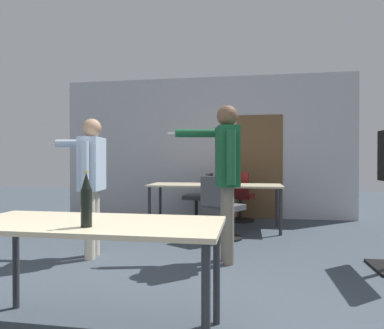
{
  "coord_description": "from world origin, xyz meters",
  "views": [
    {
      "loc": [
        0.89,
        -1.5,
        1.14
      ],
      "look_at": [
        0.25,
        2.38,
        1.1
      ],
      "focal_mm": 32.0,
      "sensor_mm": 36.0,
      "label": 1
    }
  ],
  "objects_px": {
    "person_center_tall": "(91,173)",
    "office_chair_near_pushed": "(222,210)",
    "office_chair_far_left": "(239,198)",
    "person_far_watching": "(226,166)",
    "beer_bottle": "(86,201)",
    "office_chair_mid_tucked": "(200,199)"
  },
  "relations": [
    {
      "from": "office_chair_far_left",
      "to": "person_far_watching",
      "type": "bearing_deg",
      "value": -78.53
    },
    {
      "from": "person_center_tall",
      "to": "office_chair_mid_tucked",
      "type": "relative_size",
      "value": 1.82
    },
    {
      "from": "person_far_watching",
      "to": "office_chair_near_pushed",
      "type": "bearing_deg",
      "value": -5.79
    },
    {
      "from": "person_far_watching",
      "to": "beer_bottle",
      "type": "bearing_deg",
      "value": 147.4
    },
    {
      "from": "office_chair_far_left",
      "to": "beer_bottle",
      "type": "relative_size",
      "value": 2.79
    },
    {
      "from": "person_center_tall",
      "to": "beer_bottle",
      "type": "bearing_deg",
      "value": -161.57
    },
    {
      "from": "office_chair_far_left",
      "to": "beer_bottle",
      "type": "distance_m",
      "value": 4.65
    },
    {
      "from": "person_center_tall",
      "to": "office_chair_near_pushed",
      "type": "height_order",
      "value": "person_center_tall"
    },
    {
      "from": "office_chair_near_pushed",
      "to": "beer_bottle",
      "type": "distance_m",
      "value": 3.14
    },
    {
      "from": "person_far_watching",
      "to": "office_chair_far_left",
      "type": "xyz_separation_m",
      "value": [
        0.08,
        2.61,
        -0.64
      ]
    },
    {
      "from": "person_center_tall",
      "to": "office_chair_far_left",
      "type": "bearing_deg",
      "value": -38.75
    },
    {
      "from": "office_chair_near_pushed",
      "to": "office_chair_mid_tucked",
      "type": "relative_size",
      "value": 1.02
    },
    {
      "from": "person_center_tall",
      "to": "beer_bottle",
      "type": "relative_size",
      "value": 4.91
    },
    {
      "from": "person_far_watching",
      "to": "office_chair_far_left",
      "type": "relative_size",
      "value": 1.89
    },
    {
      "from": "person_far_watching",
      "to": "person_center_tall",
      "type": "bearing_deg",
      "value": 79.68
    },
    {
      "from": "person_far_watching",
      "to": "beer_bottle",
      "type": "xyz_separation_m",
      "value": [
        -0.7,
        -1.95,
        -0.18
      ]
    },
    {
      "from": "beer_bottle",
      "to": "office_chair_mid_tucked",
      "type": "bearing_deg",
      "value": 89.61
    },
    {
      "from": "person_center_tall",
      "to": "office_chair_near_pushed",
      "type": "bearing_deg",
      "value": -58.09
    },
    {
      "from": "office_chair_near_pushed",
      "to": "person_center_tall",
      "type": "bearing_deg",
      "value": -110.1
    },
    {
      "from": "person_center_tall",
      "to": "office_chair_near_pushed",
      "type": "xyz_separation_m",
      "value": [
        1.45,
        1.16,
        -0.57
      ]
    },
    {
      "from": "person_far_watching",
      "to": "office_chair_near_pushed",
      "type": "xyz_separation_m",
      "value": [
        -0.14,
        1.09,
        -0.65
      ]
    },
    {
      "from": "office_chair_near_pushed",
      "to": "office_chair_mid_tucked",
      "type": "xyz_separation_m",
      "value": [
        -0.54,
        1.57,
        -0.01
      ]
    }
  ]
}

